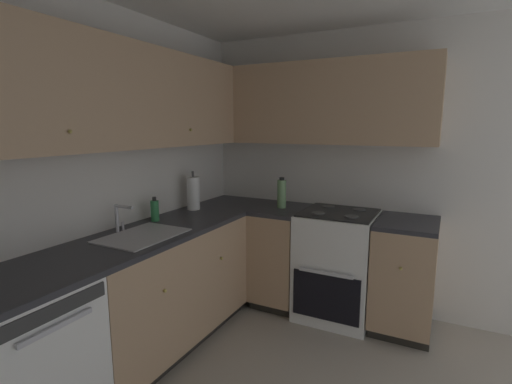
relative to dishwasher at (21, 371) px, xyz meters
name	(u,v)px	position (x,y,z in m)	size (l,w,h in m)	color
wall_back	(75,190)	(0.63, 0.33, 0.79)	(3.62, 0.05, 2.46)	silver
wall_right	(399,175)	(2.42, -1.45, 0.79)	(0.05, 3.60, 2.46)	silver
dishwasher	(21,371)	(0.00, 0.00, 0.00)	(0.60, 0.63, 0.88)	white
lower_cabinets_back	(162,290)	(1.05, 0.00, 0.00)	(1.49, 0.62, 0.88)	tan
countertop_back	(160,231)	(1.05, 0.00, 0.46)	(2.70, 0.60, 0.04)	#2D2D33
lower_cabinets_right	(341,267)	(2.10, -1.06, 0.00)	(0.62, 1.50, 0.88)	tan
countertop_right	(343,216)	(2.10, -1.06, 0.46)	(0.60, 1.50, 0.03)	#2D2D33
oven_range	(337,264)	(2.12, -1.02, 0.02)	(0.68, 0.62, 1.06)	white
upper_cabinets_back	(121,97)	(0.89, 0.14, 1.39)	(2.38, 0.34, 0.69)	tan
upper_cabinets_right	(312,104)	(2.24, -0.72, 1.39)	(0.32, 2.05, 0.69)	tan
sink	(143,242)	(0.85, -0.03, 0.43)	(0.55, 0.40, 0.10)	#B7B7BC
faucet	(120,216)	(0.85, 0.18, 0.59)	(0.07, 0.16, 0.19)	silver
soap_bottle	(155,210)	(1.20, 0.18, 0.56)	(0.06, 0.06, 0.19)	#338C4C
paper_towel_roll	(193,193)	(1.68, 0.16, 0.62)	(0.11, 0.11, 0.35)	white
oil_bottle	(282,194)	(2.10, -0.50, 0.60)	(0.08, 0.08, 0.28)	#729E66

